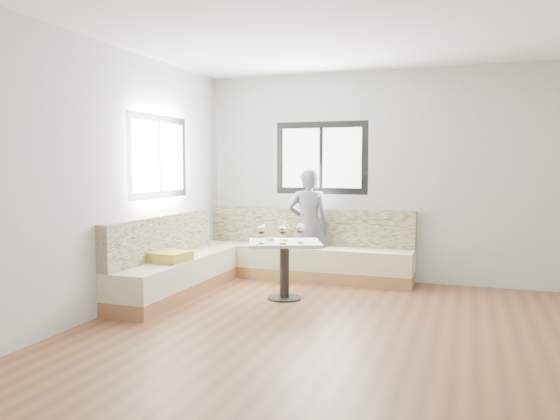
% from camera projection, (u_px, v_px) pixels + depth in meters
% --- Properties ---
extents(room, '(5.01, 5.01, 2.81)m').
position_uv_depth(room, '(340.00, 180.00, 5.00)').
color(room, brown).
rests_on(room, ground).
extents(banquette, '(2.90, 2.80, 0.95)m').
position_uv_depth(banquette, '(252.00, 260.00, 7.04)').
color(banquette, '#92623F').
rests_on(banquette, ground).
extents(table, '(1.00, 0.90, 0.67)m').
position_uv_depth(table, '(284.00, 256.00, 6.31)').
color(table, black).
rests_on(table, ground).
extents(person, '(0.61, 0.45, 1.51)m').
position_uv_depth(person, '(309.00, 225.00, 7.30)').
color(person, '#595A61').
rests_on(person, ground).
extents(olive_ramekin, '(0.09, 0.09, 0.04)m').
position_uv_depth(olive_ramekin, '(270.00, 239.00, 6.34)').
color(olive_ramekin, white).
rests_on(olive_ramekin, table).
extents(wine_glass_a, '(0.10, 0.10, 0.22)m').
position_uv_depth(wine_glass_a, '(261.00, 230.00, 6.09)').
color(wine_glass_a, white).
rests_on(wine_glass_a, table).
extents(wine_glass_b, '(0.10, 0.10, 0.22)m').
position_uv_depth(wine_glass_b, '(283.00, 230.00, 6.07)').
color(wine_glass_b, white).
rests_on(wine_glass_b, table).
extents(wine_glass_c, '(0.10, 0.10, 0.22)m').
position_uv_depth(wine_glass_c, '(300.00, 229.00, 6.15)').
color(wine_glass_c, white).
rests_on(wine_glass_c, table).
extents(wine_glass_d, '(0.10, 0.10, 0.22)m').
position_uv_depth(wine_glass_d, '(285.00, 227.00, 6.37)').
color(wine_glass_d, white).
rests_on(wine_glass_d, table).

